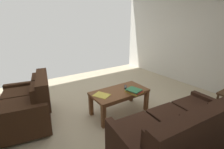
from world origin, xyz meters
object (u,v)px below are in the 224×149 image
at_px(loveseat_near, 29,104).
at_px(coffee_table, 119,94).
at_px(sofa_main, 181,131).
at_px(tv_remote, 125,87).
at_px(book_stack, 134,91).
at_px(loose_magazine, 102,95).

height_order(loveseat_near, coffee_table, loveseat_near).
distance_m(sofa_main, tv_remote, 1.35).
distance_m(book_stack, loose_magazine, 0.61).
distance_m(coffee_table, tv_remote, 0.23).
relative_size(coffee_table, book_stack, 3.40).
xyz_separation_m(sofa_main, book_stack, (-0.10, -1.05, 0.15)).
height_order(coffee_table, loose_magazine, loose_magazine).
distance_m(loveseat_near, tv_remote, 1.81).
distance_m(loveseat_near, loose_magazine, 1.29).
distance_m(coffee_table, book_stack, 0.30).
xyz_separation_m(book_stack, loose_magazine, (0.56, -0.24, -0.03)).
bearing_deg(book_stack, coffee_table, -49.76).
xyz_separation_m(sofa_main, loose_magazine, (0.46, -1.30, 0.12)).
bearing_deg(coffee_table, sofa_main, 93.72).
relative_size(sofa_main, loveseat_near, 1.42).
bearing_deg(tv_remote, loose_magazine, 4.13).
height_order(loveseat_near, loose_magazine, loveseat_near).
height_order(book_stack, tv_remote, book_stack).
relative_size(sofa_main, coffee_table, 1.69).
relative_size(book_stack, tv_remote, 2.12).
bearing_deg(sofa_main, coffee_table, -86.28).
relative_size(loveseat_near, tv_remote, 8.56).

